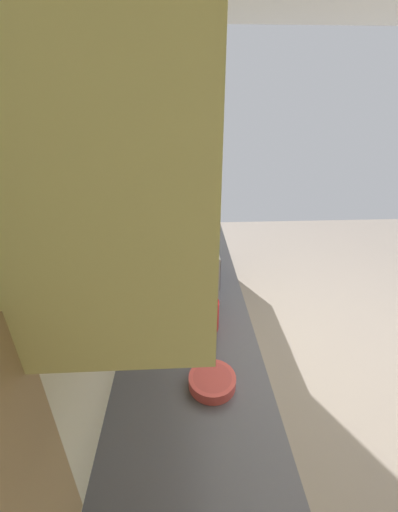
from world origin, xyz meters
The scene contains 8 objects.
ground_plane centered at (0.00, 0.00, 0.00)m, with size 6.52×6.52×0.00m, color gray.
wall_back centered at (0.00, 1.59, 1.31)m, with size 4.20×0.12×2.62m, color beige.
counter_run centered at (-0.39, 1.22, 0.47)m, with size 3.29×0.64×0.93m.
upper_cabinets centered at (-0.39, 1.35, 1.81)m, with size 2.01×0.35×0.59m.
oven_range centered at (1.59, 1.21, 0.48)m, with size 0.68×0.65×1.11m.
microwave centered at (-0.15, 1.24, 1.06)m, with size 0.46×0.41×0.26m.
bowl centered at (-0.95, 1.13, 0.96)m, with size 0.19×0.19×0.05m.
kettle centered at (-0.60, 1.13, 1.01)m, with size 0.17×0.13×0.18m.
Camera 1 is at (-1.79, 1.23, 1.94)m, focal length 21.55 mm.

